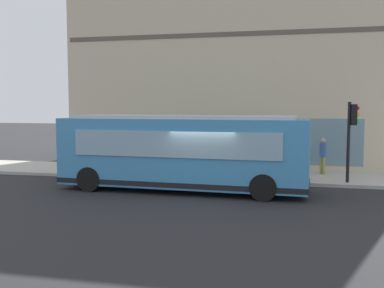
{
  "coord_description": "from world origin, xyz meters",
  "views": [
    {
      "loc": [
        -17.21,
        -3.5,
        3.5
      ],
      "look_at": [
        1.58,
        0.96,
        1.82
      ],
      "focal_mm": 42.42,
      "sensor_mm": 36.0,
      "label": 1
    }
  ],
  "objects_px": {
    "pedestrian_by_light_pole": "(74,153)",
    "pedestrian_walking_along_curb": "(323,154)",
    "traffic_light_near_corner": "(352,126)",
    "fire_hydrant": "(300,166)",
    "city_bus_nearside": "(182,153)",
    "newspaper_vending_box": "(295,170)",
    "pedestrian_near_building_entrance": "(168,152)"
  },
  "relations": [
    {
      "from": "pedestrian_by_light_pole",
      "to": "newspaper_vending_box",
      "type": "bearing_deg",
      "value": -89.71
    },
    {
      "from": "pedestrian_by_light_pole",
      "to": "pedestrian_walking_along_curb",
      "type": "relative_size",
      "value": 0.96
    },
    {
      "from": "fire_hydrant",
      "to": "newspaper_vending_box",
      "type": "height_order",
      "value": "newspaper_vending_box"
    },
    {
      "from": "traffic_light_near_corner",
      "to": "pedestrian_walking_along_curb",
      "type": "height_order",
      "value": "traffic_light_near_corner"
    },
    {
      "from": "pedestrian_walking_along_curb",
      "to": "traffic_light_near_corner",
      "type": "bearing_deg",
      "value": -152.63
    },
    {
      "from": "traffic_light_near_corner",
      "to": "fire_hydrant",
      "type": "distance_m",
      "value": 3.57
    },
    {
      "from": "city_bus_nearside",
      "to": "traffic_light_near_corner",
      "type": "distance_m",
      "value": 7.42
    },
    {
      "from": "fire_hydrant",
      "to": "pedestrian_walking_along_curb",
      "type": "height_order",
      "value": "pedestrian_walking_along_curb"
    },
    {
      "from": "city_bus_nearside",
      "to": "pedestrian_near_building_entrance",
      "type": "xyz_separation_m",
      "value": [
        4.84,
        2.0,
        -0.49
      ]
    },
    {
      "from": "city_bus_nearside",
      "to": "traffic_light_near_corner",
      "type": "xyz_separation_m",
      "value": [
        2.77,
        -6.81,
        1.02
      ]
    },
    {
      "from": "city_bus_nearside",
      "to": "pedestrian_by_light_pole",
      "type": "relative_size",
      "value": 6.05
    },
    {
      "from": "city_bus_nearside",
      "to": "newspaper_vending_box",
      "type": "xyz_separation_m",
      "value": [
        2.87,
        -4.48,
        -0.95
      ]
    },
    {
      "from": "city_bus_nearside",
      "to": "fire_hydrant",
      "type": "height_order",
      "value": "city_bus_nearside"
    },
    {
      "from": "city_bus_nearside",
      "to": "pedestrian_walking_along_curb",
      "type": "height_order",
      "value": "city_bus_nearside"
    },
    {
      "from": "city_bus_nearside",
      "to": "newspaper_vending_box",
      "type": "relative_size",
      "value": 11.25
    },
    {
      "from": "city_bus_nearside",
      "to": "pedestrian_walking_along_curb",
      "type": "distance_m",
      "value": 7.52
    },
    {
      "from": "city_bus_nearside",
      "to": "pedestrian_near_building_entrance",
      "type": "bearing_deg",
      "value": 22.45
    },
    {
      "from": "traffic_light_near_corner",
      "to": "pedestrian_near_building_entrance",
      "type": "relative_size",
      "value": 2.18
    },
    {
      "from": "city_bus_nearside",
      "to": "pedestrian_by_light_pole",
      "type": "distance_m",
      "value": 6.91
    },
    {
      "from": "pedestrian_walking_along_curb",
      "to": "newspaper_vending_box",
      "type": "bearing_deg",
      "value": 147.43
    },
    {
      "from": "fire_hydrant",
      "to": "pedestrian_by_light_pole",
      "type": "height_order",
      "value": "pedestrian_by_light_pole"
    },
    {
      "from": "pedestrian_walking_along_curb",
      "to": "pedestrian_near_building_entrance",
      "type": "bearing_deg",
      "value": 89.98
    },
    {
      "from": "traffic_light_near_corner",
      "to": "pedestrian_walking_along_curb",
      "type": "distance_m",
      "value": 2.73
    },
    {
      "from": "traffic_light_near_corner",
      "to": "pedestrian_by_light_pole",
      "type": "bearing_deg",
      "value": 89.81
    },
    {
      "from": "pedestrian_by_light_pole",
      "to": "pedestrian_walking_along_curb",
      "type": "xyz_separation_m",
      "value": [
        2.03,
        -12.03,
        0.05
      ]
    },
    {
      "from": "traffic_light_near_corner",
      "to": "pedestrian_by_light_pole",
      "type": "distance_m",
      "value": 13.18
    },
    {
      "from": "fire_hydrant",
      "to": "pedestrian_by_light_pole",
      "type": "xyz_separation_m",
      "value": [
        -1.93,
        10.95,
        0.6
      ]
    },
    {
      "from": "fire_hydrant",
      "to": "newspaper_vending_box",
      "type": "distance_m",
      "value": 1.89
    },
    {
      "from": "newspaper_vending_box",
      "to": "pedestrian_walking_along_curb",
      "type": "bearing_deg",
      "value": -32.57
    },
    {
      "from": "pedestrian_near_building_entrance",
      "to": "pedestrian_by_light_pole",
      "type": "bearing_deg",
      "value": 115.31
    },
    {
      "from": "pedestrian_by_light_pole",
      "to": "pedestrian_walking_along_curb",
      "type": "distance_m",
      "value": 12.2
    },
    {
      "from": "traffic_light_near_corner",
      "to": "fire_hydrant",
      "type": "bearing_deg",
      "value": 47.42
    }
  ]
}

